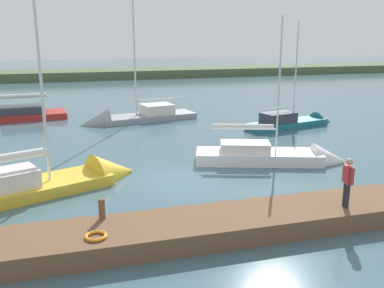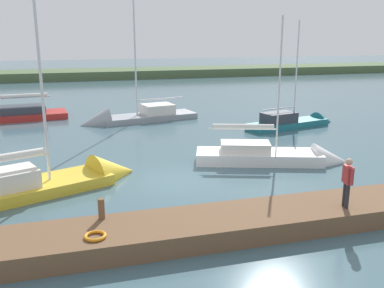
{
  "view_description": "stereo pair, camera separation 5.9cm",
  "coord_description": "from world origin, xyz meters",
  "px_view_note": "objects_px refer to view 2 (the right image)",
  "views": [
    {
      "loc": [
        4.25,
        17.61,
        6.45
      ],
      "look_at": [
        -0.76,
        0.04,
        1.72
      ],
      "focal_mm": 39.7,
      "sensor_mm": 36.0,
      "label": 1
    },
    {
      "loc": [
        4.19,
        17.63,
        6.45
      ],
      "look_at": [
        -0.76,
        0.04,
        1.72
      ],
      "focal_mm": 39.7,
      "sensor_mm": 36.0,
      "label": 2
    }
  ],
  "objects_px": {
    "sailboat_outer_mooring": "(279,159)",
    "sailboat_near_dock": "(296,124)",
    "life_ring_buoy": "(95,236)",
    "sailboat_far_left": "(128,120)",
    "sailboat_far_right": "(61,183)",
    "person_on_dock": "(348,179)",
    "mooring_post_far": "(101,209)"
  },
  "relations": [
    {
      "from": "sailboat_outer_mooring",
      "to": "sailboat_near_dock",
      "type": "distance_m",
      "value": 9.4
    },
    {
      "from": "life_ring_buoy",
      "to": "sailboat_far_left",
      "type": "bearing_deg",
      "value": -100.08
    },
    {
      "from": "sailboat_far_right",
      "to": "sailboat_near_dock",
      "type": "relative_size",
      "value": 1.18
    },
    {
      "from": "life_ring_buoy",
      "to": "sailboat_far_right",
      "type": "distance_m",
      "value": 6.66
    },
    {
      "from": "sailboat_far_left",
      "to": "sailboat_far_right",
      "type": "relative_size",
      "value": 1.16
    },
    {
      "from": "sailboat_far_left",
      "to": "sailboat_near_dock",
      "type": "xyz_separation_m",
      "value": [
        -11.42,
        5.04,
        0.04
      ]
    },
    {
      "from": "sailboat_far_right",
      "to": "person_on_dock",
      "type": "height_order",
      "value": "sailboat_far_right"
    },
    {
      "from": "mooring_post_far",
      "to": "sailboat_far_left",
      "type": "xyz_separation_m",
      "value": [
        -3.3,
        -18.85,
        -0.9
      ]
    },
    {
      "from": "mooring_post_far",
      "to": "life_ring_buoy",
      "type": "height_order",
      "value": "mooring_post_far"
    },
    {
      "from": "sailboat_far_left",
      "to": "person_on_dock",
      "type": "relative_size",
      "value": 6.44
    },
    {
      "from": "sailboat_far_left",
      "to": "sailboat_outer_mooring",
      "type": "bearing_deg",
      "value": 104.59
    },
    {
      "from": "mooring_post_far",
      "to": "sailboat_outer_mooring",
      "type": "xyz_separation_m",
      "value": [
        -9.41,
        -6.06,
        -0.82
      ]
    },
    {
      "from": "life_ring_buoy",
      "to": "sailboat_near_dock",
      "type": "distance_m",
      "value": 21.29
    },
    {
      "from": "sailboat_outer_mooring",
      "to": "sailboat_far_right",
      "type": "relative_size",
      "value": 0.85
    },
    {
      "from": "sailboat_outer_mooring",
      "to": "sailboat_far_left",
      "type": "distance_m",
      "value": 14.18
    },
    {
      "from": "sailboat_outer_mooring",
      "to": "sailboat_far_right",
      "type": "height_order",
      "value": "sailboat_far_right"
    },
    {
      "from": "mooring_post_far",
      "to": "person_on_dock",
      "type": "relative_size",
      "value": 0.39
    },
    {
      "from": "sailboat_near_dock",
      "to": "sailboat_outer_mooring",
      "type": "bearing_deg",
      "value": -137.84
    },
    {
      "from": "mooring_post_far",
      "to": "life_ring_buoy",
      "type": "bearing_deg",
      "value": 77.69
    },
    {
      "from": "sailboat_outer_mooring",
      "to": "sailboat_near_dock",
      "type": "relative_size",
      "value": 1.0
    },
    {
      "from": "sailboat_far_right",
      "to": "person_on_dock",
      "type": "relative_size",
      "value": 5.55
    },
    {
      "from": "sailboat_far_left",
      "to": "person_on_dock",
      "type": "xyz_separation_m",
      "value": [
        -4.85,
        20.13,
        1.57
      ]
    },
    {
      "from": "sailboat_near_dock",
      "to": "person_on_dock",
      "type": "bearing_deg",
      "value": -126.96
    },
    {
      "from": "life_ring_buoy",
      "to": "sailboat_far_left",
      "type": "height_order",
      "value": "sailboat_far_left"
    },
    {
      "from": "mooring_post_far",
      "to": "sailboat_far_left",
      "type": "height_order",
      "value": "sailboat_far_left"
    },
    {
      "from": "life_ring_buoy",
      "to": "person_on_dock",
      "type": "height_order",
      "value": "person_on_dock"
    },
    {
      "from": "sailboat_outer_mooring",
      "to": "life_ring_buoy",
      "type": "bearing_deg",
      "value": -124.69
    },
    {
      "from": "mooring_post_far",
      "to": "sailboat_far_left",
      "type": "bearing_deg",
      "value": -99.93
    },
    {
      "from": "sailboat_outer_mooring",
      "to": "person_on_dock",
      "type": "height_order",
      "value": "sailboat_outer_mooring"
    },
    {
      "from": "life_ring_buoy",
      "to": "sailboat_far_right",
      "type": "xyz_separation_m",
      "value": [
        1.13,
        -6.54,
        -0.52
      ]
    },
    {
      "from": "mooring_post_far",
      "to": "life_ring_buoy",
      "type": "relative_size",
      "value": 1.03
    },
    {
      "from": "mooring_post_far",
      "to": "sailboat_near_dock",
      "type": "height_order",
      "value": "sailboat_near_dock"
    }
  ]
}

